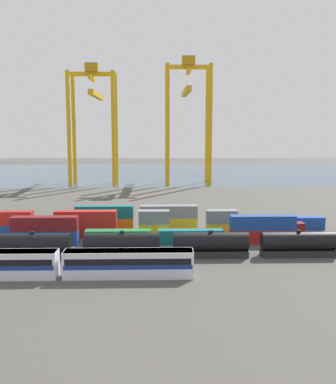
% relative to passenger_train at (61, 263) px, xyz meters
% --- Properties ---
extents(ground_plane, '(420.00, 420.00, 0.00)m').
position_rel_passenger_train_xyz_m(ground_plane, '(15.08, 60.50, -2.14)').
color(ground_plane, '#4C4944').
extents(harbour_water, '(400.00, 110.00, 0.01)m').
position_rel_passenger_train_xyz_m(harbour_water, '(15.08, 154.54, -2.14)').
color(harbour_water, '#384C60').
rests_on(harbour_water, ground_plane).
extents(passenger_train, '(37.84, 3.14, 3.90)m').
position_rel_passenger_train_xyz_m(passenger_train, '(0.00, 0.00, 0.00)').
color(passenger_train, silver).
rests_on(passenger_train, ground_plane).
extents(freight_tank_row, '(71.13, 3.01, 4.47)m').
position_rel_passenger_train_xyz_m(freight_tank_row, '(22.67, 9.84, -0.02)').
color(freight_tank_row, '#232326').
rests_on(freight_tank_row, ground_plane).
extents(shipping_container_1, '(12.10, 2.44, 2.60)m').
position_rel_passenger_train_xyz_m(shipping_container_1, '(-6.86, 18.76, -0.84)').
color(shipping_container_1, '#1C4299').
rests_on(shipping_container_1, ground_plane).
extents(shipping_container_2, '(12.10, 2.44, 2.60)m').
position_rel_passenger_train_xyz_m(shipping_container_2, '(-6.86, 18.76, 1.76)').
color(shipping_container_2, maroon).
rests_on(shipping_container_2, shipping_container_1).
extents(shipping_container_3, '(12.10, 2.44, 2.60)m').
position_rel_passenger_train_xyz_m(shipping_container_3, '(6.58, 18.76, -0.84)').
color(shipping_container_3, '#197538').
rests_on(shipping_container_3, ground_plane).
extents(shipping_container_4, '(12.10, 2.44, 2.60)m').
position_rel_passenger_train_xyz_m(shipping_container_4, '(20.02, 18.76, -0.84)').
color(shipping_container_4, '#146066').
rests_on(shipping_container_4, ground_plane).
extents(shipping_container_5, '(12.10, 2.44, 2.60)m').
position_rel_passenger_train_xyz_m(shipping_container_5, '(33.46, 18.76, -0.84)').
color(shipping_container_5, '#AD211C').
rests_on(shipping_container_5, ground_plane).
extents(shipping_container_6, '(12.10, 2.44, 2.60)m').
position_rel_passenger_train_xyz_m(shipping_container_6, '(33.46, 18.76, 1.76)').
color(shipping_container_6, '#1C4299').
rests_on(shipping_container_6, shipping_container_5).
extents(shipping_container_7, '(6.04, 2.44, 2.60)m').
position_rel_passenger_train_xyz_m(shipping_container_7, '(-13.68, 24.46, -0.84)').
color(shipping_container_7, '#1C4299').
rests_on(shipping_container_7, ground_plane).
extents(shipping_container_8, '(6.04, 2.44, 2.60)m').
position_rel_passenger_train_xyz_m(shipping_container_8, '(-13.68, 24.46, 1.76)').
color(shipping_container_8, '#AD211C').
rests_on(shipping_container_8, shipping_container_7).
extents(shipping_container_9, '(12.10, 2.44, 2.60)m').
position_rel_passenger_train_xyz_m(shipping_container_9, '(-0.24, 24.46, -0.84)').
color(shipping_container_9, '#AD211C').
rests_on(shipping_container_9, ground_plane).
extents(shipping_container_10, '(12.10, 2.44, 2.60)m').
position_rel_passenger_train_xyz_m(shipping_container_10, '(-0.24, 24.46, 1.76)').
color(shipping_container_10, '#AD211C').
rests_on(shipping_container_10, shipping_container_9).
extents(shipping_container_11, '(6.04, 2.44, 2.60)m').
position_rel_passenger_train_xyz_m(shipping_container_11, '(13.19, 24.46, -0.84)').
color(shipping_container_11, gold).
rests_on(shipping_container_11, ground_plane).
extents(shipping_container_12, '(6.04, 2.44, 2.60)m').
position_rel_passenger_train_xyz_m(shipping_container_12, '(13.19, 24.46, 1.76)').
color(shipping_container_12, slate).
rests_on(shipping_container_12, shipping_container_11).
extents(shipping_container_13, '(6.04, 2.44, 2.60)m').
position_rel_passenger_train_xyz_m(shipping_container_13, '(26.63, 24.46, -0.84)').
color(shipping_container_13, gold).
rests_on(shipping_container_13, ground_plane).
extents(shipping_container_14, '(6.04, 2.44, 2.60)m').
position_rel_passenger_train_xyz_m(shipping_container_14, '(26.63, 24.46, 1.76)').
color(shipping_container_14, slate).
rests_on(shipping_container_14, shipping_container_13).
extents(shipping_container_15, '(6.04, 2.44, 2.60)m').
position_rel_passenger_train_xyz_m(shipping_container_15, '(40.07, 24.46, -0.84)').
color(shipping_container_15, maroon).
rests_on(shipping_container_15, ground_plane).
extents(shipping_container_16, '(6.04, 2.44, 2.60)m').
position_rel_passenger_train_xyz_m(shipping_container_16, '(-10.72, 30.17, -0.84)').
color(shipping_container_16, '#AD211C').
rests_on(shipping_container_16, ground_plane).
extents(shipping_container_17, '(12.10, 2.44, 2.60)m').
position_rel_passenger_train_xyz_m(shipping_container_17, '(2.76, 30.17, -0.84)').
color(shipping_container_17, orange).
rests_on(shipping_container_17, ground_plane).
extents(shipping_container_18, '(12.10, 2.44, 2.60)m').
position_rel_passenger_train_xyz_m(shipping_container_18, '(2.76, 30.17, 1.76)').
color(shipping_container_18, '#146066').
rests_on(shipping_container_18, shipping_container_17).
extents(shipping_container_19, '(12.10, 2.44, 2.60)m').
position_rel_passenger_train_xyz_m(shipping_container_19, '(16.24, 30.17, -0.84)').
color(shipping_container_19, gold).
rests_on(shipping_container_19, ground_plane).
extents(shipping_container_20, '(12.10, 2.44, 2.60)m').
position_rel_passenger_train_xyz_m(shipping_container_20, '(16.24, 30.17, 1.76)').
color(shipping_container_20, slate).
rests_on(shipping_container_20, shipping_container_19).
extents(shipping_container_21, '(6.04, 2.44, 2.60)m').
position_rel_passenger_train_xyz_m(shipping_container_21, '(29.72, 30.17, -0.84)').
color(shipping_container_21, '#197538').
rests_on(shipping_container_21, ground_plane).
extents(shipping_container_22, '(12.10, 2.44, 2.60)m').
position_rel_passenger_train_xyz_m(shipping_container_22, '(43.20, 30.17, -0.84)').
color(shipping_container_22, '#1C4299').
rests_on(shipping_container_22, ground_plane).
extents(gantry_crane_west, '(18.19, 35.40, 45.88)m').
position_rel_passenger_train_xyz_m(gantry_crane_west, '(-10.58, 113.83, 26.12)').
color(gantry_crane_west, gold).
rests_on(gantry_crane_west, ground_plane).
extents(gantry_crane_central, '(17.62, 34.38, 48.57)m').
position_rel_passenger_train_xyz_m(gantry_crane_central, '(25.99, 113.60, 27.39)').
color(gantry_crane_central, gold).
rests_on(gantry_crane_central, ground_plane).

